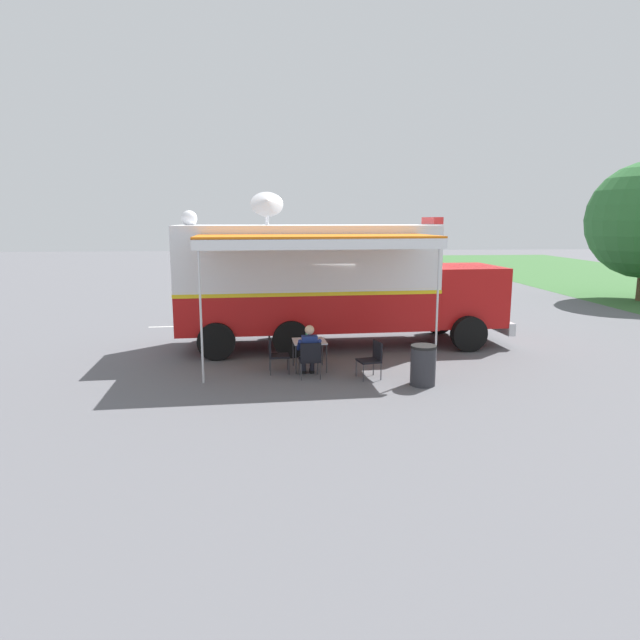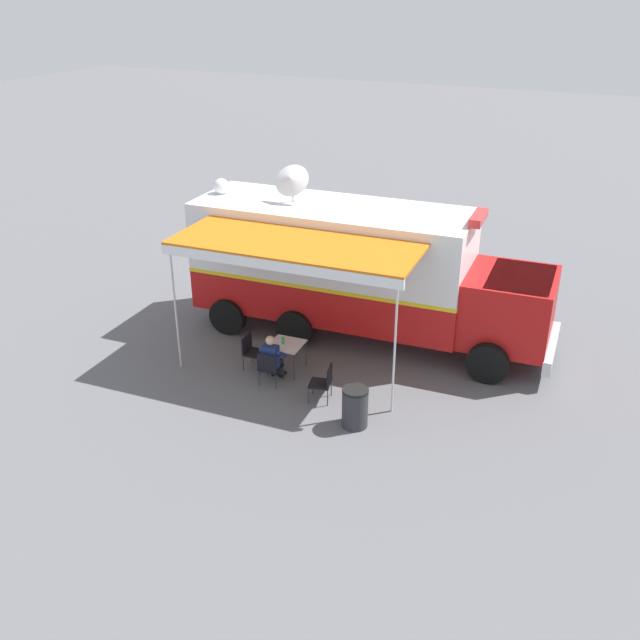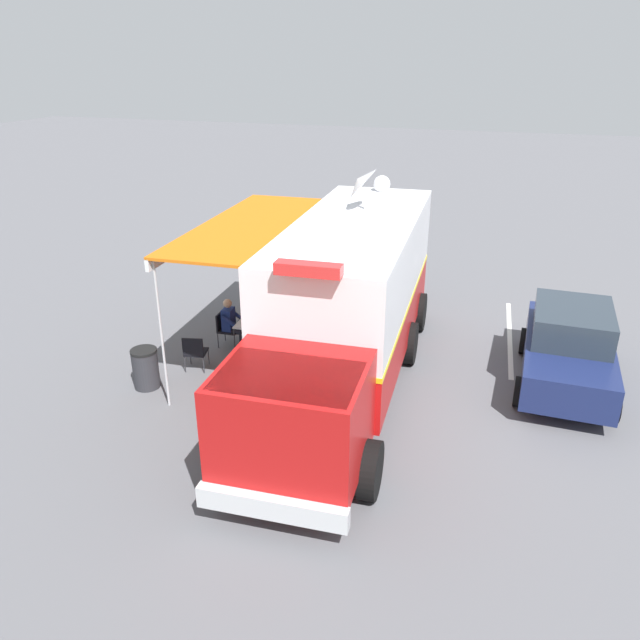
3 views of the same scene
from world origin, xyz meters
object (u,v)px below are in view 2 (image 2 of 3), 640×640
(water_bottle, at_px, (283,340))
(folding_chair_beside_table, at_px, (251,349))
(trash_bin, at_px, (355,407))
(folding_chair_spare_by_truck, at_px, (324,381))
(command_truck, at_px, (358,267))
(folding_table, at_px, (286,346))
(folding_chair_at_table, at_px, (269,366))
(seated_responder, at_px, (272,357))
(car_behind_truck, at_px, (371,244))

(water_bottle, relative_size, folding_chair_beside_table, 0.26)
(folding_chair_beside_table, bearing_deg, trash_bin, 68.66)
(folding_chair_spare_by_truck, bearing_deg, command_truck, -170.09)
(water_bottle, height_order, folding_chair_beside_table, water_bottle)
(folding_table, distance_m, folding_chair_at_table, 0.82)
(folding_chair_beside_table, distance_m, seated_responder, 0.90)
(water_bottle, distance_m, folding_chair_spare_by_truck, 1.72)
(folding_table, height_order, folding_chair_spare_by_truck, folding_chair_spare_by_truck)
(water_bottle, bearing_deg, trash_bin, 59.41)
(folding_chair_spare_by_truck, relative_size, trash_bin, 0.96)
(folding_chair_beside_table, bearing_deg, folding_table, 105.21)
(folding_table, xyz_separation_m, folding_chair_at_table, (0.80, -0.04, -0.16))
(trash_bin, xyz_separation_m, car_behind_truck, (-8.76, -3.05, 0.42))
(water_bottle, bearing_deg, car_behind_truck, -175.69)
(seated_responder, relative_size, car_behind_truck, 0.29)
(seated_responder, bearing_deg, command_truck, 164.67)
(folding_chair_beside_table, distance_m, folding_chair_spare_by_truck, 2.35)
(folding_chair_beside_table, bearing_deg, seated_responder, 64.66)
(folding_chair_beside_table, height_order, car_behind_truck, car_behind_truck)
(seated_responder, bearing_deg, car_behind_truck, -175.90)
(folding_table, bearing_deg, trash_bin, 58.14)
(command_truck, xyz_separation_m, seated_responder, (3.17, -0.87, -1.29))
(folding_table, xyz_separation_m, folding_chair_spare_by_truck, (0.86, 1.42, -0.16))
(folding_table, relative_size, car_behind_truck, 0.20)
(water_bottle, distance_m, folding_chair_at_table, 0.83)
(water_bottle, bearing_deg, folding_table, 120.76)
(command_truck, distance_m, trash_bin, 4.63)
(folding_chair_beside_table, xyz_separation_m, seated_responder, (0.38, 0.80, 0.14))
(water_bottle, height_order, seated_responder, seated_responder)
(folding_table, relative_size, folding_chair_spare_by_truck, 0.97)
(folding_chair_beside_table, xyz_separation_m, car_behind_truck, (-7.48, 0.24, 0.37))
(folding_table, distance_m, seated_responder, 0.61)
(folding_chair_beside_table, height_order, folding_chair_spare_by_truck, same)
(folding_table, distance_m, car_behind_truck, 7.27)
(folding_chair_spare_by_truck, relative_size, seated_responder, 0.70)
(folding_chair_beside_table, bearing_deg, water_bottle, 103.84)
(folding_chair_spare_by_truck, bearing_deg, folding_chair_beside_table, -105.57)
(folding_table, relative_size, water_bottle, 3.75)
(folding_table, bearing_deg, folding_chair_at_table, -2.67)
(folding_chair_at_table, bearing_deg, folding_table, 177.33)
(water_bottle, relative_size, folding_chair_spare_by_truck, 0.26)
(folding_chair_spare_by_truck, xyz_separation_m, seated_responder, (-0.25, -1.46, 0.14))
(water_bottle, bearing_deg, folding_chair_at_table, 1.87)
(seated_responder, height_order, car_behind_truck, car_behind_truck)
(folding_chair_at_table, bearing_deg, trash_bin, 73.87)
(folding_chair_beside_table, relative_size, trash_bin, 0.96)
(command_truck, xyz_separation_m, water_bottle, (2.59, -0.88, -1.11))
(water_bottle, xyz_separation_m, folding_chair_at_table, (0.76, 0.02, -0.32))
(command_truck, bearing_deg, folding_chair_beside_table, -30.95)
(folding_chair_at_table, height_order, folding_chair_spare_by_truck, same)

